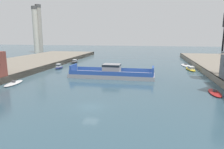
{
  "coord_description": "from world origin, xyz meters",
  "views": [
    {
      "loc": [
        9.71,
        -30.55,
        11.73
      ],
      "look_at": [
        0.0,
        18.5,
        2.0
      ],
      "focal_mm": 32.39,
      "sensor_mm": 36.0,
      "label": 1
    }
  ],
  "objects_px": {
    "chain_ferry": "(112,73)",
    "moored_boat_mid_left": "(74,62)",
    "moored_boat_far_left": "(191,69)",
    "smokestack_distant_a": "(39,27)",
    "moored_boat_near_left": "(186,65)",
    "smokestack_distant_b": "(35,28)",
    "moored_boat_mid_right": "(59,67)",
    "moored_boat_upstream_a": "(14,83)",
    "moored_boat_far_right": "(215,93)"
  },
  "relations": [
    {
      "from": "moored_boat_near_left",
      "to": "smokestack_distant_b",
      "type": "xyz_separation_m",
      "value": [
        -90.01,
        43.0,
        16.06
      ]
    },
    {
      "from": "moored_boat_far_left",
      "to": "smokestack_distant_a",
      "type": "relative_size",
      "value": 0.26
    },
    {
      "from": "moored_boat_near_left",
      "to": "smokestack_distant_a",
      "type": "xyz_separation_m",
      "value": [
        -88.7,
        45.57,
        16.73
      ]
    },
    {
      "from": "chain_ferry",
      "to": "moored_boat_far_right",
      "type": "bearing_deg",
      "value": -27.07
    },
    {
      "from": "moored_boat_mid_left",
      "to": "chain_ferry",
      "type": "bearing_deg",
      "value": -50.86
    },
    {
      "from": "moored_boat_upstream_a",
      "to": "moored_boat_near_left",
      "type": "bearing_deg",
      "value": 40.88
    },
    {
      "from": "moored_boat_mid_right",
      "to": "smokestack_distant_a",
      "type": "bearing_deg",
      "value": 125.01
    },
    {
      "from": "smokestack_distant_a",
      "to": "smokestack_distant_b",
      "type": "relative_size",
      "value": 1.04
    },
    {
      "from": "chain_ferry",
      "to": "moored_boat_mid_right",
      "type": "xyz_separation_m",
      "value": [
        -21.53,
        11.2,
        -0.47
      ]
    },
    {
      "from": "moored_boat_far_right",
      "to": "smokestack_distant_b",
      "type": "height_order",
      "value": "smokestack_distant_b"
    },
    {
      "from": "moored_boat_mid_left",
      "to": "moored_boat_upstream_a",
      "type": "bearing_deg",
      "value": -90.01
    },
    {
      "from": "moored_boat_near_left",
      "to": "moored_boat_far_right",
      "type": "xyz_separation_m",
      "value": [
        -0.26,
        -39.25,
        0.02
      ]
    },
    {
      "from": "moored_boat_upstream_a",
      "to": "smokestack_distant_a",
      "type": "bearing_deg",
      "value": 116.53
    },
    {
      "from": "moored_boat_near_left",
      "to": "moored_boat_mid_left",
      "type": "height_order",
      "value": "moored_boat_mid_left"
    },
    {
      "from": "moored_boat_mid_right",
      "to": "chain_ferry",
      "type": "bearing_deg",
      "value": -27.49
    },
    {
      "from": "moored_boat_far_right",
      "to": "moored_boat_far_left",
      "type": "bearing_deg",
      "value": 89.34
    },
    {
      "from": "moored_boat_far_left",
      "to": "moored_boat_upstream_a",
      "type": "bearing_deg",
      "value": -147.21
    },
    {
      "from": "moored_boat_near_left",
      "to": "moored_boat_mid_right",
      "type": "relative_size",
      "value": 1.71
    },
    {
      "from": "moored_boat_far_left",
      "to": "moored_boat_far_right",
      "type": "relative_size",
      "value": 1.28
    },
    {
      "from": "moored_boat_far_left",
      "to": "moored_boat_upstream_a",
      "type": "relative_size",
      "value": 1.13
    },
    {
      "from": "moored_boat_mid_left",
      "to": "moored_boat_mid_right",
      "type": "distance_m",
      "value": 15.7
    },
    {
      "from": "chain_ferry",
      "to": "moored_boat_far_left",
      "type": "height_order",
      "value": "chain_ferry"
    },
    {
      "from": "smokestack_distant_b",
      "to": "moored_boat_mid_right",
      "type": "bearing_deg",
      "value": -53.01
    },
    {
      "from": "moored_boat_far_right",
      "to": "smokestack_distant_a",
      "type": "distance_m",
      "value": 123.68
    },
    {
      "from": "moored_boat_upstream_a",
      "to": "moored_boat_far_right",
      "type": "bearing_deg",
      "value": 0.77
    },
    {
      "from": "moored_boat_mid_right",
      "to": "moored_boat_far_left",
      "type": "distance_m",
      "value": 46.11
    },
    {
      "from": "moored_boat_mid_right",
      "to": "moored_boat_upstream_a",
      "type": "bearing_deg",
      "value": -90.87
    },
    {
      "from": "chain_ferry",
      "to": "moored_boat_mid_right",
      "type": "distance_m",
      "value": 24.28
    },
    {
      "from": "moored_boat_mid_left",
      "to": "moored_boat_upstream_a",
      "type": "xyz_separation_m",
      "value": [
        -0.0,
        -39.72,
        -0.3
      ]
    },
    {
      "from": "moored_boat_mid_right",
      "to": "moored_boat_upstream_a",
      "type": "height_order",
      "value": "moored_boat_mid_right"
    },
    {
      "from": "moored_boat_near_left",
      "to": "moored_boat_upstream_a",
      "type": "relative_size",
      "value": 1.16
    },
    {
      "from": "chain_ferry",
      "to": "smokestack_distant_b",
      "type": "bearing_deg",
      "value": 133.24
    },
    {
      "from": "moored_boat_mid_left",
      "to": "moored_boat_far_right",
      "type": "distance_m",
      "value": 60.21
    },
    {
      "from": "smokestack_distant_a",
      "to": "moored_boat_far_right",
      "type": "bearing_deg",
      "value": -43.8
    },
    {
      "from": "smokestack_distant_b",
      "to": "moored_boat_far_left",
      "type": "bearing_deg",
      "value": -30.54
    },
    {
      "from": "chain_ferry",
      "to": "moored_boat_far_right",
      "type": "distance_m",
      "value": 26.84
    },
    {
      "from": "smokestack_distant_a",
      "to": "smokestack_distant_b",
      "type": "xyz_separation_m",
      "value": [
        -1.3,
        -2.57,
        -0.67
      ]
    },
    {
      "from": "chain_ferry",
      "to": "smokestack_distant_a",
      "type": "bearing_deg",
      "value": 131.64
    },
    {
      "from": "moored_boat_far_left",
      "to": "moored_boat_far_right",
      "type": "distance_m",
      "value": 29.11
    },
    {
      "from": "moored_boat_mid_left",
      "to": "smokestack_distant_b",
      "type": "height_order",
      "value": "smokestack_distant_b"
    },
    {
      "from": "moored_boat_mid_left",
      "to": "smokestack_distant_b",
      "type": "distance_m",
      "value": 63.58
    },
    {
      "from": "moored_boat_near_left",
      "to": "moored_boat_mid_left",
      "type": "relative_size",
      "value": 1.39
    },
    {
      "from": "moored_boat_mid_left",
      "to": "moored_boat_upstream_a",
      "type": "height_order",
      "value": "moored_boat_mid_left"
    },
    {
      "from": "moored_boat_mid_right",
      "to": "moored_boat_upstream_a",
      "type": "distance_m",
      "value": 24.03
    },
    {
      "from": "chain_ferry",
      "to": "moored_boat_mid_left",
      "type": "relative_size",
      "value": 3.93
    },
    {
      "from": "moored_boat_mid_left",
      "to": "moored_boat_mid_right",
      "type": "xyz_separation_m",
      "value": [
        0.36,
        -15.7,
        0.14
      ]
    },
    {
      "from": "moored_boat_near_left",
      "to": "moored_boat_far_left",
      "type": "distance_m",
      "value": 10.15
    },
    {
      "from": "moored_boat_near_left",
      "to": "moored_boat_far_right",
      "type": "relative_size",
      "value": 1.32
    },
    {
      "from": "moored_boat_near_left",
      "to": "smokestack_distant_a",
      "type": "distance_m",
      "value": 101.12
    },
    {
      "from": "moored_boat_far_right",
      "to": "moored_boat_upstream_a",
      "type": "distance_m",
      "value": 45.79
    }
  ]
}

